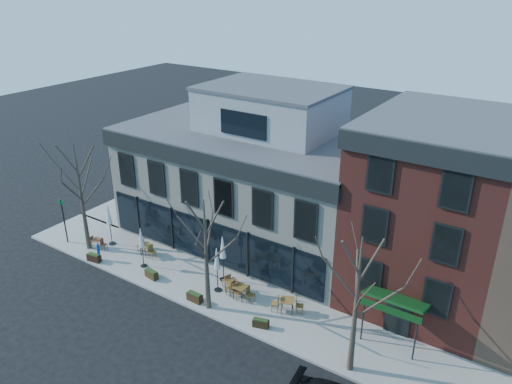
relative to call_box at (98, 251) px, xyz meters
The scene contains 23 objects.
ground 7.68m from the call_box, 30.63° to the left, with size 120.00×120.00×0.00m, color black.
sidewalk_front 10.00m from the call_box, 10.05° to the left, with size 33.50×4.70×0.15m, color gray.
sidewalk_side 10.97m from the call_box, 115.32° to the left, with size 4.50×12.00×0.15m, color gray.
corner_building 11.81m from the call_box, 53.44° to the left, with size 18.39×10.39×11.10m.
red_brick_building 22.02m from the call_box, 24.39° to the left, with size 8.20×11.78×11.18m.
tree_corner 3.97m from the call_box, 160.27° to the left, with size 3.93×3.98×7.92m.
tree_mid 10.03m from the call_box, ahead, with size 3.50×3.55×7.04m.
tree_right 18.85m from the call_box, ahead, with size 3.72×3.77×7.48m.
sign_pole 4.14m from the call_box, behind, with size 0.50×0.10×3.40m.
call_box is the anchor object (origin of this frame).
cafe_set_0 1.71m from the call_box, 144.05° to the left, with size 1.67×0.76×0.86m.
cafe_set_1 3.21m from the call_box, 45.79° to the left, with size 1.86×0.83×0.96m.
cafe_set_3 10.06m from the call_box, 11.09° to the left, with size 1.91×1.22×1.00m.
cafe_set_4 10.78m from the call_box, ahead, with size 1.98×0.81×1.04m.
cafe_set_5 13.83m from the call_box, ahead, with size 1.96×1.24×1.02m.
umbrella_0 2.69m from the call_box, 115.99° to the left, with size 0.51×0.51×3.16m.
umbrella_1 3.57m from the call_box, 19.57° to the left, with size 0.46×0.46×2.86m.
umbrella_2 9.15m from the call_box, 17.95° to the left, with size 0.50×0.50×3.15m.
umbrella_3 9.25m from the call_box, 10.47° to the left, with size 0.48×0.48×3.01m.
planter_0 0.54m from the call_box, 117.69° to the right, with size 1.04×0.53×0.56m.
planter_1 4.59m from the call_box, ahead, with size 1.04×0.54×0.55m.
planter_2 8.52m from the call_box, ahead, with size 1.02×0.42×0.57m.
planter_3 13.13m from the call_box, ahead, with size 0.98×0.61×0.51m.
Camera 1 is at (18.73, -22.51, 18.28)m, focal length 35.00 mm.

